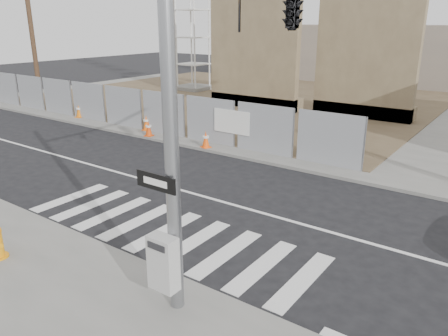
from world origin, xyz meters
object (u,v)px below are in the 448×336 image
Objects in this scene: traffic_cone_d at (206,139)px; traffic_cone_b at (146,123)px; traffic_cone_a at (79,111)px; traffic_cone_c at (149,129)px; signal_pole at (258,46)px.

traffic_cone_b is at bearing 169.95° from traffic_cone_d.
traffic_cone_a is 6.31m from traffic_cone_c.
traffic_cone_c is at bearing -40.11° from traffic_cone_b.
traffic_cone_b is at bearing 139.89° from traffic_cone_c.
traffic_cone_a is at bearing 179.93° from traffic_cone_b.
traffic_cone_a is 1.07× the size of traffic_cone_d.
traffic_cone_b is 4.40m from traffic_cone_d.
traffic_cone_a is 1.06× the size of traffic_cone_c.
signal_pole is 18.01m from traffic_cone_a.
traffic_cone_d is (3.42, 0.00, -0.00)m from traffic_cone_c.
signal_pole is at bearing -32.72° from traffic_cone_c.
traffic_cone_b is at bearing 146.59° from signal_pole.
traffic_cone_a is (-16.01, 7.04, -4.28)m from signal_pole.
traffic_cone_b reaches higher than traffic_cone_a.
traffic_cone_b reaches higher than traffic_cone_c.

